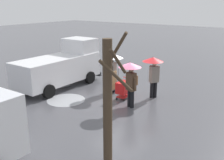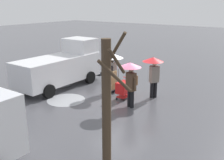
{
  "view_description": "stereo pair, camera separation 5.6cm",
  "coord_description": "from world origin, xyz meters",
  "px_view_note": "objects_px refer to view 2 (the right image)",
  "views": [
    {
      "loc": [
        -6.83,
        10.53,
        4.69
      ],
      "look_at": [
        0.31,
        0.34,
        1.05
      ],
      "focal_mm": 42.57,
      "sensor_mm": 36.0,
      "label": 1
    },
    {
      "loc": [
        -6.88,
        10.5,
        4.69
      ],
      "look_at": [
        0.31,
        0.34,
        1.05
      ],
      "focal_mm": 42.57,
      "sensor_mm": 36.0,
      "label": 2
    }
  ],
  "objects_px": {
    "cargo_van_parked_right": "(61,66)",
    "pedestrian_pink_side": "(131,74)",
    "pedestrian_white_side": "(113,64)",
    "shopping_cart_vendor": "(124,88)",
    "pedestrian_black_side": "(154,68)",
    "hand_dolly_boxes": "(112,81)",
    "bare_tree_near": "(107,111)"
  },
  "relations": [
    {
      "from": "hand_dolly_boxes",
      "to": "bare_tree_near",
      "type": "height_order",
      "value": "bare_tree_near"
    },
    {
      "from": "pedestrian_white_side",
      "to": "pedestrian_pink_side",
      "type": "bearing_deg",
      "value": 145.99
    },
    {
      "from": "pedestrian_white_side",
      "to": "shopping_cart_vendor",
      "type": "bearing_deg",
      "value": 153.04
    },
    {
      "from": "shopping_cart_vendor",
      "to": "pedestrian_pink_side",
      "type": "distance_m",
      "value": 1.5
    },
    {
      "from": "pedestrian_black_side",
      "to": "pedestrian_white_side",
      "type": "bearing_deg",
      "value": 11.79
    },
    {
      "from": "cargo_van_parked_right",
      "to": "pedestrian_white_side",
      "type": "height_order",
      "value": "cargo_van_parked_right"
    },
    {
      "from": "shopping_cart_vendor",
      "to": "pedestrian_white_side",
      "type": "relative_size",
      "value": 0.47
    },
    {
      "from": "cargo_van_parked_right",
      "to": "shopping_cart_vendor",
      "type": "xyz_separation_m",
      "value": [
        -4.12,
        -0.23,
        -0.61
      ]
    },
    {
      "from": "shopping_cart_vendor",
      "to": "bare_tree_near",
      "type": "bearing_deg",
      "value": 119.03
    },
    {
      "from": "pedestrian_white_side",
      "to": "pedestrian_black_side",
      "type": "bearing_deg",
      "value": -168.21
    },
    {
      "from": "shopping_cart_vendor",
      "to": "bare_tree_near",
      "type": "relative_size",
      "value": 0.25
    },
    {
      "from": "cargo_van_parked_right",
      "to": "hand_dolly_boxes",
      "type": "bearing_deg",
      "value": -168.11
    },
    {
      "from": "cargo_van_parked_right",
      "to": "pedestrian_pink_side",
      "type": "height_order",
      "value": "cargo_van_parked_right"
    },
    {
      "from": "hand_dolly_boxes",
      "to": "shopping_cart_vendor",
      "type": "bearing_deg",
      "value": 157.94
    },
    {
      "from": "pedestrian_pink_side",
      "to": "bare_tree_near",
      "type": "relative_size",
      "value": 0.53
    },
    {
      "from": "cargo_van_parked_right",
      "to": "pedestrian_pink_side",
      "type": "distance_m",
      "value": 4.99
    },
    {
      "from": "hand_dolly_boxes",
      "to": "pedestrian_black_side",
      "type": "bearing_deg",
      "value": -165.29
    },
    {
      "from": "pedestrian_black_side",
      "to": "bare_tree_near",
      "type": "height_order",
      "value": "bare_tree_near"
    },
    {
      "from": "pedestrian_black_side",
      "to": "pedestrian_white_side",
      "type": "distance_m",
      "value": 2.21
    },
    {
      "from": "pedestrian_black_side",
      "to": "pedestrian_pink_side",
      "type": "bearing_deg",
      "value": 80.57
    },
    {
      "from": "shopping_cart_vendor",
      "to": "hand_dolly_boxes",
      "type": "bearing_deg",
      "value": -22.06
    },
    {
      "from": "shopping_cart_vendor",
      "to": "hand_dolly_boxes",
      "type": "distance_m",
      "value": 1.12
    },
    {
      "from": "pedestrian_black_side",
      "to": "bare_tree_near",
      "type": "distance_m",
      "value": 6.96
    },
    {
      "from": "shopping_cart_vendor",
      "to": "pedestrian_black_side",
      "type": "xyz_separation_m",
      "value": [
        -1.12,
        -0.98,
        1.02
      ]
    },
    {
      "from": "cargo_van_parked_right",
      "to": "pedestrian_white_side",
      "type": "relative_size",
      "value": 2.5
    },
    {
      "from": "shopping_cart_vendor",
      "to": "pedestrian_black_side",
      "type": "bearing_deg",
      "value": -138.71
    },
    {
      "from": "pedestrian_pink_side",
      "to": "pedestrian_white_side",
      "type": "bearing_deg",
      "value": -34.01
    },
    {
      "from": "pedestrian_black_side",
      "to": "hand_dolly_boxes",
      "type": "bearing_deg",
      "value": 14.71
    },
    {
      "from": "bare_tree_near",
      "to": "shopping_cart_vendor",
      "type": "bearing_deg",
      "value": -60.97
    },
    {
      "from": "pedestrian_pink_side",
      "to": "pedestrian_black_side",
      "type": "xyz_separation_m",
      "value": [
        -0.29,
        -1.72,
        0.01
      ]
    },
    {
      "from": "pedestrian_pink_side",
      "to": "shopping_cart_vendor",
      "type": "bearing_deg",
      "value": -41.45
    },
    {
      "from": "shopping_cart_vendor",
      "to": "pedestrian_pink_side",
      "type": "bearing_deg",
      "value": 138.55
    }
  ]
}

